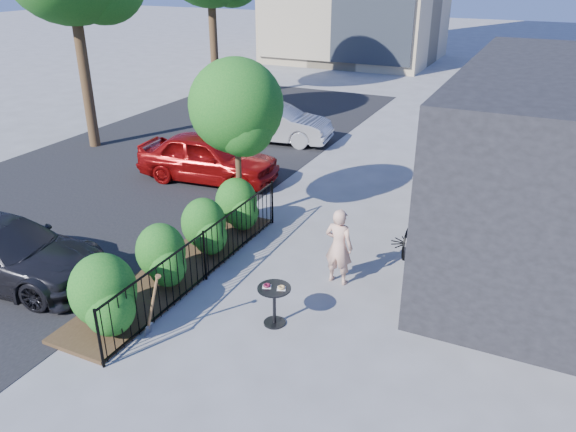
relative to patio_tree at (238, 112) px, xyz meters
The scene contains 12 objects.
ground 4.50m from the patio_tree, 50.96° to the right, with size 120.00×120.00×0.00m, color gray.
fence 3.61m from the patio_tree, 75.06° to the right, with size 0.05×6.05×1.10m.
planting_bed 3.88m from the patio_tree, 89.26° to the right, with size 1.30×6.00×0.08m, color #382616.
shrubs 3.37m from the patio_tree, 87.08° to the right, with size 1.10×5.60×1.24m.
patio_tree is the anchor object (origin of this frame).
street 5.51m from the patio_tree, behind, with size 9.00×30.00×0.01m, color black.
cafe_table 4.96m from the patio_tree, 52.72° to the right, with size 0.60×0.60×0.80m.
woman 4.10m from the patio_tree, 27.86° to the right, with size 0.58×0.38×1.60m, color #E7AF95.
shovel 5.33m from the patio_tree, 78.34° to the right, with size 0.45×0.17×1.32m.
car_red 3.73m from the patio_tree, 137.59° to the left, with size 1.67×4.15×1.41m, color maroon.
car_silver 7.15m from the patio_tree, 110.03° to the left, with size 1.43×4.11×1.35m, color #B4B4B9.
car_darkgrey 5.75m from the patio_tree, 123.30° to the right, with size 1.80×4.42×1.28m, color black.
Camera 1 is at (4.25, -8.22, 5.95)m, focal length 35.00 mm.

